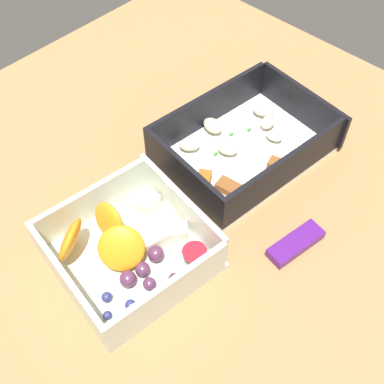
% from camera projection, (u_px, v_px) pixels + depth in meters
% --- Properties ---
extents(table_surface, '(0.80, 0.80, 0.02)m').
position_uv_depth(table_surface, '(191.00, 219.00, 0.58)').
color(table_surface, '#9E7547').
rests_on(table_surface, ground).
extents(pasta_container, '(0.22, 0.17, 0.06)m').
position_uv_depth(pasta_container, '(243.00, 145.00, 0.62)').
color(pasta_container, white).
rests_on(pasta_container, table_surface).
extents(fruit_bowl, '(0.17, 0.17, 0.06)m').
position_uv_depth(fruit_bowl, '(129.00, 248.00, 0.52)').
color(fruit_bowl, silver).
rests_on(fruit_bowl, table_surface).
extents(candy_bar, '(0.07, 0.04, 0.01)m').
position_uv_depth(candy_bar, '(296.00, 244.00, 0.54)').
color(candy_bar, '#51197A').
rests_on(candy_bar, table_surface).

